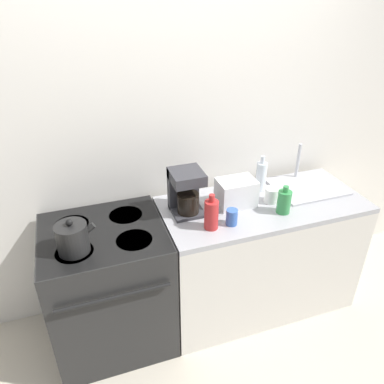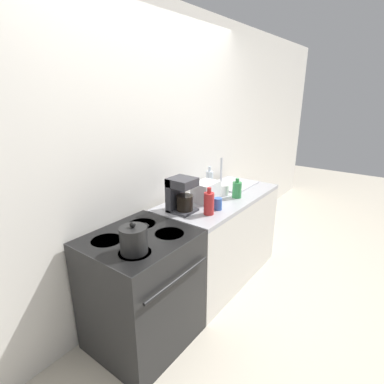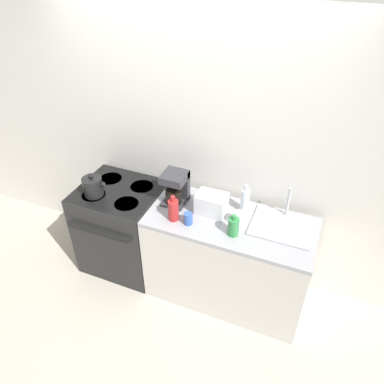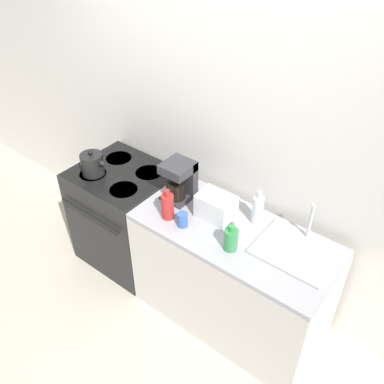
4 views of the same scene
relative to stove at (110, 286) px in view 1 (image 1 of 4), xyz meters
name	(u,v)px [view 1 (image 1 of 4)]	position (x,y,z in m)	size (l,w,h in m)	color
ground_plane	(209,348)	(0.59, -0.33, -0.46)	(12.00, 12.00, 0.00)	beige
wall_back	(175,135)	(0.59, 0.39, 0.84)	(8.00, 0.05, 2.60)	silver
stove	(110,286)	(0.00, 0.00, 0.00)	(0.75, 0.71, 0.90)	black
counter_block	(258,254)	(1.08, -0.01, -0.01)	(1.40, 0.64, 0.90)	silver
kettle	(73,238)	(-0.16, -0.13, 0.53)	(0.22, 0.18, 0.21)	black
toaster	(236,192)	(0.89, 0.03, 0.53)	(0.25, 0.18, 0.18)	white
coffee_maker	(186,190)	(0.55, 0.06, 0.59)	(0.20, 0.21, 0.30)	#333338
sink_tray	(307,185)	(1.49, 0.08, 0.45)	(0.49, 0.39, 0.28)	#B7B7BC
bottle_clear	(261,176)	(1.15, 0.16, 0.55)	(0.07, 0.07, 0.26)	silver
bottle_red	(211,214)	(0.64, -0.17, 0.53)	(0.09, 0.09, 0.23)	#B72828
bottle_green	(284,201)	(1.15, -0.16, 0.52)	(0.09, 0.09, 0.19)	#338C47
cup_blue	(232,217)	(0.77, -0.18, 0.49)	(0.07, 0.07, 0.10)	#3860B2
cup_white	(272,195)	(1.14, -0.02, 0.49)	(0.10, 0.10, 0.10)	white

